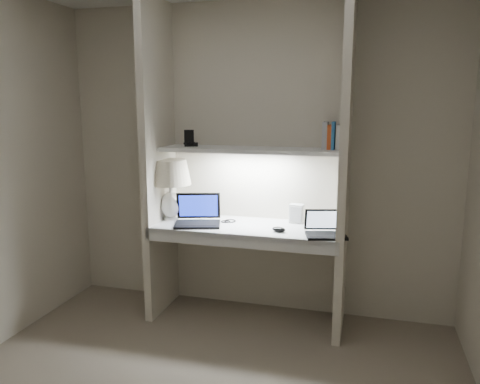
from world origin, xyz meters
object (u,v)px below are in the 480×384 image
(laptop_main, at_px, (198,217))
(laptop_netbook, at_px, (325,230))
(table_lamp, at_px, (170,179))
(book_row, at_px, (336,136))
(speaker, at_px, (297,214))

(laptop_main, xyz_separation_m, laptop_netbook, (1.00, -0.07, -0.01))
(table_lamp, relative_size, book_row, 2.40)
(table_lamp, height_order, book_row, book_row)
(laptop_main, bearing_deg, table_lamp, 147.75)
(table_lamp, distance_m, laptop_main, 0.39)
(speaker, distance_m, book_row, 0.68)
(laptop_main, height_order, book_row, book_row)
(table_lamp, height_order, speaker, table_lamp)
(speaker, bearing_deg, table_lamp, -164.76)
(table_lamp, height_order, laptop_main, table_lamp)
(speaker, height_order, book_row, book_row)
(laptop_main, relative_size, speaker, 2.78)
(laptop_main, relative_size, book_row, 2.04)
(laptop_netbook, distance_m, speaker, 0.40)
(table_lamp, xyz_separation_m, laptop_main, (0.26, -0.07, -0.28))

